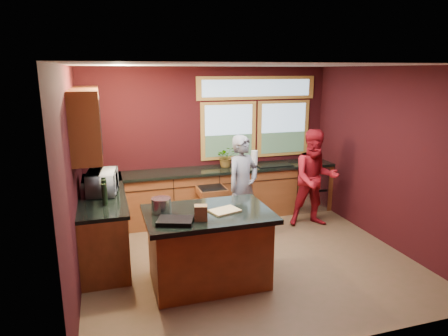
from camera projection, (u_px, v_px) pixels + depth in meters
name	position (u px, v px, depth m)	size (l,w,h in m)	color
floor	(247.00, 258.00, 5.76)	(4.50, 4.50, 0.00)	brown
room_shell	(200.00, 133.00, 5.46)	(4.52, 4.02, 2.71)	black
back_counter	(225.00, 192.00, 7.28)	(4.50, 0.64, 0.93)	#592F15
left_counter	(103.00, 221.00, 5.88)	(0.64, 2.30, 0.93)	#592F15
island	(208.00, 247.00, 5.02)	(1.55, 1.05, 0.95)	#592F15
person_grey	(243.00, 186.00, 6.37)	(0.60, 0.40, 1.66)	slate
person_red	(315.00, 178.00, 6.80)	(0.82, 0.64, 1.68)	maroon
microwave	(103.00, 182.00, 5.65)	(0.59, 0.40, 0.33)	#999999
potted_plant	(226.00, 157.00, 7.18)	(0.34, 0.30, 0.38)	#999999
paper_towel	(254.00, 158.00, 7.30)	(0.12, 0.12, 0.28)	white
cutting_board	(225.00, 211.00, 4.91)	(0.35, 0.25, 0.02)	tan
stock_pot	(161.00, 205.00, 4.87)	(0.24, 0.24, 0.18)	#BCBCC1
paper_bag	(201.00, 213.00, 4.61)	(0.15, 0.12, 0.18)	brown
black_tray	(175.00, 221.00, 4.54)	(0.40, 0.28, 0.05)	black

